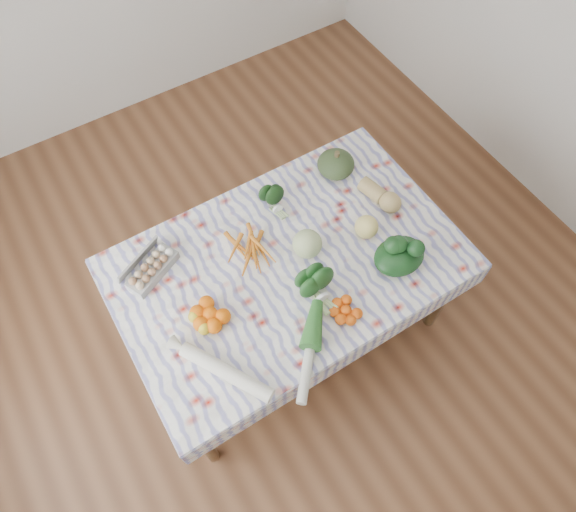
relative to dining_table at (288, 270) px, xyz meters
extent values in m
plane|color=brown|center=(0.00, 0.00, -0.68)|extent=(4.50, 4.50, 0.00)
cube|color=brown|center=(0.00, 0.00, 0.05)|extent=(1.60, 1.00, 0.04)
cylinder|color=brown|center=(-0.74, -0.44, -0.32)|extent=(0.06, 0.06, 0.71)
cylinder|color=brown|center=(0.74, -0.44, -0.32)|extent=(0.06, 0.06, 0.71)
cylinder|color=brown|center=(-0.74, 0.44, -0.32)|extent=(0.06, 0.06, 0.71)
cylinder|color=brown|center=(0.74, 0.44, -0.32)|extent=(0.06, 0.06, 0.71)
cube|color=white|center=(0.00, 0.00, 0.08)|extent=(1.66, 1.06, 0.01)
cube|color=#A1A09C|center=(-0.57, 0.29, 0.12)|extent=(0.29, 0.22, 0.07)
cube|color=orange|center=(-0.13, 0.14, 0.10)|extent=(0.29, 0.28, 0.04)
ellipsoid|color=#153512|center=(0.11, 0.32, 0.15)|extent=(0.15, 0.13, 0.13)
ellipsoid|color=#344725|center=(0.51, 0.34, 0.15)|extent=(0.24, 0.24, 0.13)
sphere|color=#ABBE7C|center=(0.11, 0.00, 0.16)|extent=(0.17, 0.17, 0.14)
ellipsoid|color=tan|center=(0.59, 0.06, 0.14)|extent=(0.16, 0.25, 0.11)
cube|color=#F96507|center=(-0.45, -0.06, 0.12)|extent=(0.29, 0.29, 0.08)
ellipsoid|color=#1B491A|center=(0.02, -0.21, 0.15)|extent=(0.17, 0.17, 0.12)
cube|color=#EF5A0E|center=(0.08, -0.36, 0.11)|extent=(0.18, 0.18, 0.05)
sphere|color=#F5DF73|center=(0.41, -0.06, 0.14)|extent=(0.15, 0.15, 0.12)
ellipsoid|color=black|center=(0.45, -0.28, 0.14)|extent=(0.29, 0.24, 0.11)
cylinder|color=white|center=(-0.51, -0.33, 0.12)|extent=(0.29, 0.43, 0.07)
cylinder|color=beige|center=(-0.17, -0.44, 0.11)|extent=(0.33, 0.37, 0.05)
camera|label=1|loc=(-0.65, -1.04, 2.23)|focal=32.00mm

